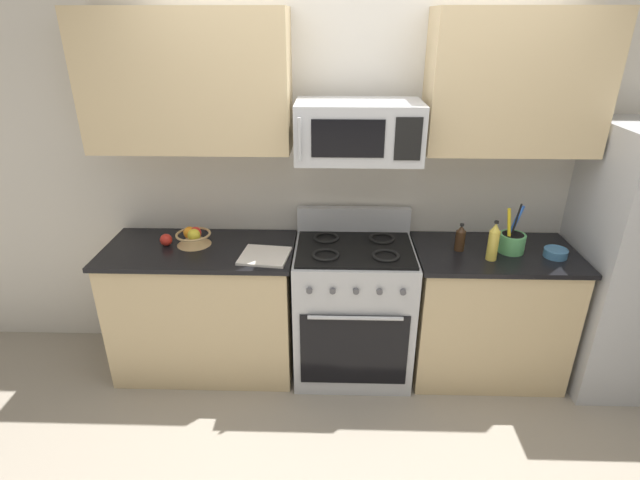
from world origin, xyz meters
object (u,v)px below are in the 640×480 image
microwave (358,131)px  range_oven (353,308)px  cutting_board (265,256)px  bottle_soy (460,238)px  prep_bowl (556,253)px  utensil_crock (512,242)px  apple_loose (166,240)px  bottle_oil (493,242)px  fruit_basket (194,237)px

microwave → range_oven: bearing=-89.9°
range_oven → cutting_board: (-0.56, -0.12, 0.44)m
microwave → bottle_soy: bearing=-1.1°
range_oven → prep_bowl: (1.23, -0.07, 0.46)m
utensil_crock → apple_loose: (-2.19, 0.03, -0.03)m
microwave → apple_loose: 1.40m
utensil_crock → bottle_oil: utensil_crock is taller
prep_bowl → bottle_oil: bearing=-173.7°
fruit_basket → cutting_board: 0.52m
range_oven → microwave: microwave is taller
range_oven → bottle_oil: bottle_oil is taller
cutting_board → bottle_soy: (1.22, 0.14, 0.07)m
prep_bowl → bottle_soy: bearing=171.7°
cutting_board → apple_loose: bearing=167.0°
cutting_board → prep_bowl: 1.78m
range_oven → cutting_board: bearing=-167.6°
fruit_basket → prep_bowl: bearing=-3.1°
microwave → cutting_board: microwave is taller
range_oven → prep_bowl: size_ratio=7.69×
microwave → prep_bowl: size_ratio=5.08×
apple_loose → prep_bowl: (2.44, -0.10, -0.01)m
bottle_oil → bottle_soy: bearing=142.2°
range_oven → bottle_soy: size_ratio=6.10×
cutting_board → utensil_crock: bearing=4.6°
cutting_board → bottle_soy: bearing=6.4°
prep_bowl → apple_loose: bearing=177.7°
cutting_board → prep_bowl: (1.78, 0.05, 0.02)m
utensil_crock → apple_loose: size_ratio=4.04×
microwave → apple_loose: size_ratio=9.25×
apple_loose → cutting_board: 0.67m
range_oven → prep_bowl: 1.31m
range_oven → microwave: bearing=90.1°
microwave → apple_loose: microwave is taller
cutting_board → bottle_soy: size_ratio=1.61×
bottle_soy → bottle_oil: 0.21m
cutting_board → prep_bowl: size_ratio=2.03×
microwave → fruit_basket: 1.25m
utensil_crock → prep_bowl: utensil_crock is taller
utensil_crock → prep_bowl: 0.26m
microwave → utensil_crock: (0.98, -0.03, -0.68)m
apple_loose → bottle_soy: 1.87m
fruit_basket → bottle_soy: bottle_soy is taller
bottle_soy → bottle_oil: (0.16, -0.13, 0.03)m
range_oven → microwave: (-0.00, 0.03, 1.18)m
utensil_crock → cutting_board: size_ratio=1.09×
microwave → bottle_soy: microwave is taller
microwave → prep_bowl: bearing=-4.4°
utensil_crock → microwave: bearing=178.5°
utensil_crock → bottle_soy: size_ratio=1.76×
cutting_board → bottle_oil: bearing=0.4°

